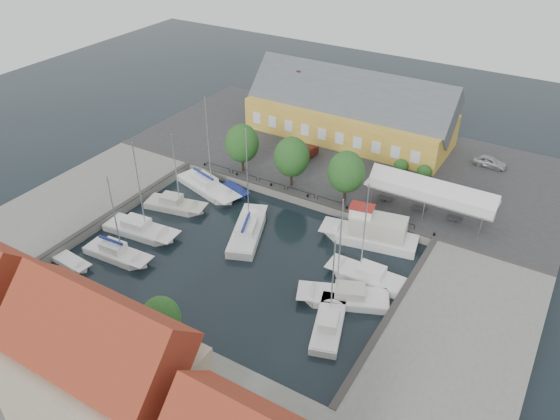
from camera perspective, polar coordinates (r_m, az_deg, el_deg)
name	(u,v)px	position (r m, az deg, el deg)	size (l,w,h in m)	color
ground	(250,249)	(57.01, -3.10, -4.09)	(140.00, 140.00, 0.00)	black
north_quay	(345,157)	(73.91, 6.81, 5.53)	(56.00, 26.00, 1.00)	#2D2D30
west_quay	(86,197)	(68.52, -19.61, 1.32)	(12.00, 24.00, 1.00)	slate
east_quay	(456,338)	(49.14, 17.95, -12.64)	(12.00, 24.00, 1.00)	slate
south_bank	(98,387)	(45.70, -18.50, -17.16)	(56.00, 14.00, 1.00)	slate
quay_edge_fittings	(274,219)	(59.62, -0.60, -0.92)	(56.00, 24.72, 0.40)	#383533
warehouse	(346,112)	(77.65, 6.95, 10.13)	(28.56, 14.00, 9.55)	gold
tent_canopy	(431,193)	(61.43, 15.47, 1.76)	(14.00, 4.00, 2.83)	silver
quay_trees	(292,157)	(63.93, 1.23, 5.57)	(18.20, 4.20, 6.30)	black
car_silver	(490,162)	(74.57, 21.09, 4.73)	(1.67, 4.16, 1.42)	#9DA1A4
car_red	(305,154)	(71.50, 2.63, 5.88)	(1.60, 4.60, 1.52)	#521A12
center_sailboat	(247,233)	(58.72, -3.42, -2.41)	(5.95, 9.55, 12.74)	white
trawler	(373,234)	(58.12, 9.65, -2.52)	(10.67, 4.86, 5.00)	white
east_boat_a	(367,277)	(53.63, 9.12, -6.97)	(7.87, 2.67, 11.14)	white
east_boat_b	(345,299)	(51.07, 6.85, -9.17)	(8.79, 5.81, 11.54)	white
east_boat_c	(329,326)	(48.36, 5.10, -12.00)	(4.36, 7.56, 9.52)	white
west_boat_a	(207,188)	(67.41, -7.63, 2.34)	(10.12, 5.40, 12.87)	white
west_boat_b	(175,206)	(64.43, -10.96, 0.40)	(7.56, 3.91, 10.09)	beige
west_boat_c	(140,231)	(61.05, -14.41, -2.11)	(8.86, 3.59, 11.62)	white
west_boat_d	(117,255)	(58.14, -16.67, -4.50)	(7.79, 2.72, 10.36)	white
launch_sw	(72,264)	(58.66, -20.88, -5.28)	(4.47, 2.00, 0.98)	white
launch_nw	(234,191)	(66.64, -4.78, 1.96)	(4.49, 2.83, 0.88)	navy
townhouses	(78,370)	(39.89, -20.32, -15.43)	(36.30, 8.50, 12.00)	#BBA890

